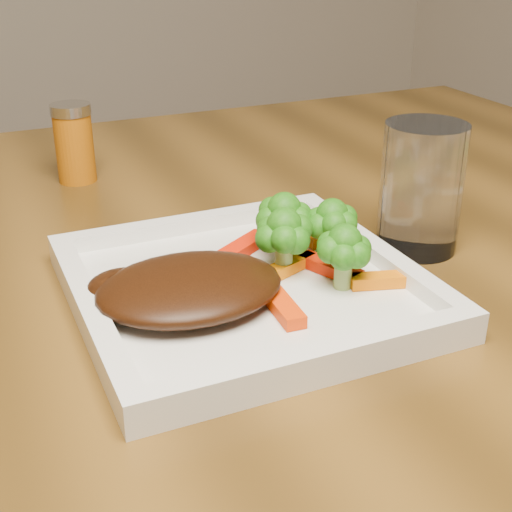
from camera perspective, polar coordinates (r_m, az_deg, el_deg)
name	(u,v)px	position (r m, az deg, el deg)	size (l,w,h in m)	color
plate	(245,292)	(0.59, -0.90, -2.91)	(0.27, 0.27, 0.01)	white
steak	(190,287)	(0.55, -5.32, -2.51)	(0.15, 0.11, 0.03)	#331607
broccoli_0	(284,219)	(0.62, 2.26, 2.95)	(0.06, 0.06, 0.07)	#2E6210
broccoli_1	(332,224)	(0.62, 6.07, 2.52)	(0.05, 0.05, 0.06)	#1E6911
broccoli_2	(344,254)	(0.57, 7.06, 0.14)	(0.05, 0.05, 0.06)	#316010
broccoli_3	(284,240)	(0.59, 2.26, 1.31)	(0.05, 0.05, 0.06)	#1D6510
carrot_1	(384,280)	(0.59, 10.19, -1.90)	(0.06, 0.01, 0.01)	orange
carrot_2	(281,305)	(0.54, 2.05, -3.95)	(0.06, 0.02, 0.01)	#EA3603
carrot_3	(333,238)	(0.66, 6.15, 1.44)	(0.05, 0.01, 0.01)	#E45D03
carrot_4	(242,248)	(0.64, -1.09, 0.68)	(0.06, 0.02, 0.01)	red
carrot_5	(330,268)	(0.60, 5.96, -0.95)	(0.06, 0.02, 0.01)	red
carrot_6	(290,265)	(0.60, 2.76, -0.76)	(0.05, 0.01, 0.01)	orange
spice_shaker	(74,143)	(0.87, -14.34, 8.73)	(0.04, 0.04, 0.09)	#A95609
drinking_glass	(421,188)	(0.67, 13.08, 5.32)	(0.07, 0.07, 0.12)	silver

